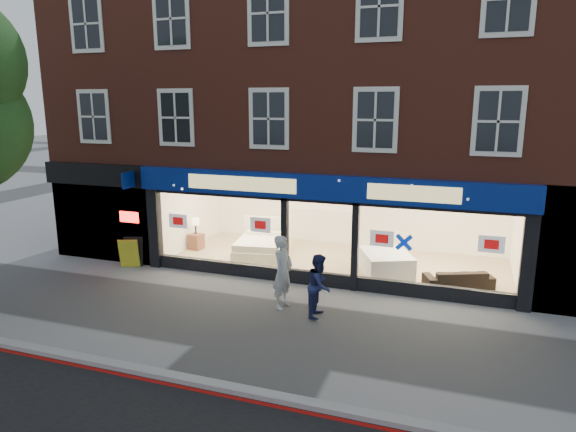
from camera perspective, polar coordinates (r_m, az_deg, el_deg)
The scene contains 12 objects.
ground at distance 12.53m, azimuth -0.52°, elevation -12.31°, with size 120.00×120.00×0.00m, color gray.
kerb_line at distance 10.01m, azimuth -6.90°, elevation -19.27°, with size 60.00×0.10×0.01m, color #8C0A07.
kerb_stone at distance 10.14m, azimuth -6.39°, elevation -18.47°, with size 60.00×0.25×0.12m, color gray.
showroom_floor at distance 17.21m, azimuth 5.45°, elevation -5.12°, with size 11.00×4.50×0.10m, color tan.
building at distance 18.09m, azimuth 7.20°, elevation 16.95°, with size 19.00×8.26×10.30m.
display_bed at distance 17.74m, azimuth -2.93°, elevation -3.27°, with size 1.96×2.26×1.14m.
bedside_table at distance 18.67m, azimuth -10.15°, elevation -2.80°, with size 0.45×0.45×0.55m, color brown.
mattress_stack at distance 16.06m, azimuth 10.84°, elevation -5.15°, with size 1.93×2.11×0.67m.
sofa at distance 15.39m, azimuth 18.40°, elevation -6.63°, with size 1.88×0.74×0.55m, color black.
a_board at distance 17.43m, azimuth -17.04°, elevation -3.89°, with size 0.64×0.41×0.98m, color gold.
pedestrian_grey at distance 13.34m, azimuth -0.58°, elevation -6.24°, with size 0.70×0.46×1.93m, color #AEB2B6.
pedestrian_blue at distance 12.91m, azimuth 3.52°, elevation -7.70°, with size 0.78×0.61×1.60m, color #1B204B.
Camera 1 is at (3.86, -10.68, 5.29)m, focal length 32.00 mm.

